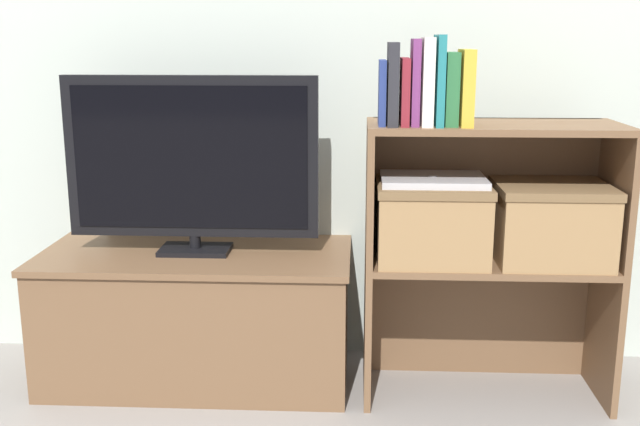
% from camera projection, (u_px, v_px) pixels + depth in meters
% --- Properties ---
extents(ground_plane, '(16.00, 16.00, 0.00)m').
position_uv_depth(ground_plane, '(317.00, 412.00, 2.24)').
color(ground_plane, gray).
extents(wall_back, '(10.00, 0.05, 2.40)m').
position_uv_depth(wall_back, '(325.00, 4.00, 2.43)').
color(wall_back, '#B2BCB2').
rests_on(wall_back, ground_plane).
extents(tv_stand, '(0.98, 0.47, 0.43)m').
position_uv_depth(tv_stand, '(198.00, 315.00, 2.43)').
color(tv_stand, brown).
rests_on(tv_stand, ground_plane).
extents(tv, '(0.78, 0.14, 0.55)m').
position_uv_depth(tv, '(192.00, 160.00, 2.31)').
color(tv, black).
rests_on(tv, tv_stand).
extents(bookshelf_lower_tier, '(0.74, 0.32, 0.44)m').
position_uv_depth(bookshelf_lower_tier, '(482.00, 302.00, 2.36)').
color(bookshelf_lower_tier, brown).
rests_on(bookshelf_lower_tier, ground_plane).
extents(bookshelf_upper_tier, '(0.74, 0.32, 0.41)m').
position_uv_depth(bookshelf_upper_tier, '(489.00, 170.00, 2.26)').
color(bookshelf_upper_tier, brown).
rests_on(bookshelf_upper_tier, bookshelf_lower_tier).
extents(book_navy, '(0.02, 0.12, 0.18)m').
position_uv_depth(book_navy, '(382.00, 93.00, 2.11)').
color(book_navy, navy).
rests_on(book_navy, bookshelf_upper_tier).
extents(book_charcoal, '(0.03, 0.15, 0.23)m').
position_uv_depth(book_charcoal, '(393.00, 84.00, 2.11)').
color(book_charcoal, '#232328').
rests_on(book_charcoal, bookshelf_upper_tier).
extents(book_maroon, '(0.02, 0.14, 0.19)m').
position_uv_depth(book_maroon, '(405.00, 92.00, 2.11)').
color(book_maroon, maroon).
rests_on(book_maroon, bookshelf_upper_tier).
extents(book_plum, '(0.02, 0.12, 0.24)m').
position_uv_depth(book_plum, '(415.00, 82.00, 2.10)').
color(book_plum, '#6B2D66').
rests_on(book_plum, bookshelf_upper_tier).
extents(book_ivory, '(0.03, 0.15, 0.24)m').
position_uv_depth(book_ivory, '(427.00, 82.00, 2.10)').
color(book_ivory, silver).
rests_on(book_ivory, bookshelf_upper_tier).
extents(book_teal, '(0.02, 0.15, 0.25)m').
position_uv_depth(book_teal, '(439.00, 81.00, 2.10)').
color(book_teal, '#1E7075').
rests_on(book_teal, bookshelf_upper_tier).
extents(book_forest, '(0.04, 0.12, 0.20)m').
position_uv_depth(book_forest, '(451.00, 89.00, 2.10)').
color(book_forest, '#286638').
rests_on(book_forest, bookshelf_upper_tier).
extents(book_mustard, '(0.03, 0.15, 0.21)m').
position_uv_depth(book_mustard, '(466.00, 88.00, 2.10)').
color(book_mustard, gold).
rests_on(book_mustard, bookshelf_upper_tier).
extents(storage_basket_left, '(0.33, 0.29, 0.23)m').
position_uv_depth(storage_basket_left, '(432.00, 218.00, 2.23)').
color(storage_basket_left, '#937047').
rests_on(storage_basket_left, bookshelf_lower_tier).
extents(storage_basket_right, '(0.33, 0.29, 0.23)m').
position_uv_depth(storage_basket_right, '(551.00, 219.00, 2.22)').
color(storage_basket_right, '#937047').
rests_on(storage_basket_right, bookshelf_lower_tier).
extents(laptop, '(0.31, 0.23, 0.02)m').
position_uv_depth(laptop, '(433.00, 180.00, 2.21)').
color(laptop, '#BCBCC1').
rests_on(laptop, storage_basket_left).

